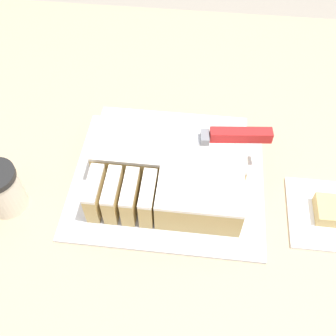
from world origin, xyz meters
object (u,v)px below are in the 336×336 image
(cake_board, at_px, (168,180))
(coffee_cup, at_px, (1,189))
(knife, at_px, (223,137))
(cake, at_px, (171,166))
(brownie, at_px, (332,210))

(cake_board, relative_size, coffee_cup, 3.93)
(knife, distance_m, coffee_cup, 0.41)
(cake, height_order, knife, knife)
(coffee_cup, distance_m, brownie, 0.59)
(cake_board, xyz_separation_m, knife, (0.10, 0.05, 0.08))
(brownie, bearing_deg, coffee_cup, -176.12)
(coffee_cup, bearing_deg, brownie, 3.88)
(cake_board, xyz_separation_m, cake, (0.01, 0.00, 0.04))
(cake_board, relative_size, cake, 1.30)
(cake_board, bearing_deg, brownie, -8.41)
(knife, xyz_separation_m, brownie, (0.20, -0.09, -0.07))
(cake_board, bearing_deg, knife, 26.82)
(cake, relative_size, brownie, 4.90)
(coffee_cup, bearing_deg, knife, 19.11)
(cake_board, distance_m, coffee_cup, 0.30)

